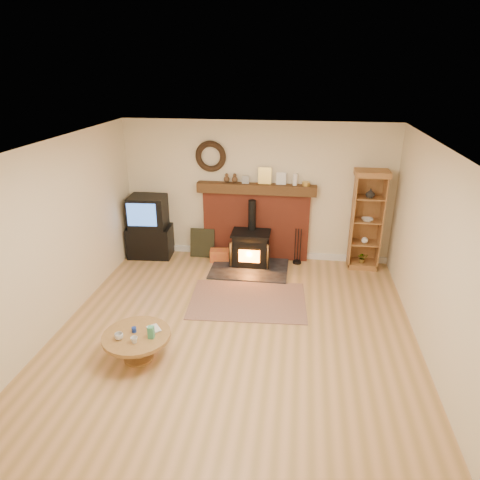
% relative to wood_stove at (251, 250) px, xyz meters
% --- Properties ---
extents(ground, '(5.50, 5.50, 0.00)m').
position_rel_wood_stove_xyz_m(ground, '(0.05, -2.27, -0.32)').
color(ground, '#A77F45').
rests_on(ground, ground).
extents(room_shell, '(5.02, 5.52, 2.61)m').
position_rel_wood_stove_xyz_m(room_shell, '(0.03, -2.17, 1.40)').
color(room_shell, beige).
rests_on(room_shell, ground).
extents(chimney_breast, '(2.20, 0.22, 1.78)m').
position_rel_wood_stove_xyz_m(chimney_breast, '(0.05, 0.40, 0.48)').
color(chimney_breast, '#9A3B27').
rests_on(chimney_breast, ground).
extents(wood_stove, '(1.40, 1.00, 1.22)m').
position_rel_wood_stove_xyz_m(wood_stove, '(0.00, 0.00, 0.00)').
color(wood_stove, black).
rests_on(wood_stove, ground).
extents(area_rug, '(1.91, 1.38, 0.01)m').
position_rel_wood_stove_xyz_m(area_rug, '(0.12, -1.30, -0.31)').
color(area_rug, brown).
rests_on(area_rug, ground).
extents(tv_unit, '(0.86, 0.64, 1.21)m').
position_rel_wood_stove_xyz_m(tv_unit, '(-2.00, 0.20, 0.26)').
color(tv_unit, black).
rests_on(tv_unit, ground).
extents(curio_cabinet, '(0.59, 0.42, 1.83)m').
position_rel_wood_stove_xyz_m(curio_cabinet, '(2.06, 0.29, 0.60)').
color(curio_cabinet, brown).
rests_on(curio_cabinet, ground).
extents(firelog_box, '(0.39, 0.27, 0.22)m').
position_rel_wood_stove_xyz_m(firelog_box, '(-0.61, 0.13, -0.20)').
color(firelog_box, gold).
rests_on(firelog_box, ground).
extents(leaning_painting, '(0.47, 0.13, 0.57)m').
position_rel_wood_stove_xyz_m(leaning_painting, '(-0.98, 0.28, -0.03)').
color(leaning_painting, black).
rests_on(leaning_painting, ground).
extents(fire_tools, '(0.16, 0.16, 0.70)m').
position_rel_wood_stove_xyz_m(fire_tools, '(0.87, 0.23, -0.18)').
color(fire_tools, black).
rests_on(fire_tools, ground).
extents(coffee_table, '(0.86, 0.86, 0.53)m').
position_rel_wood_stove_xyz_m(coffee_table, '(-1.09, -2.93, -0.02)').
color(coffee_table, brown).
rests_on(coffee_table, ground).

